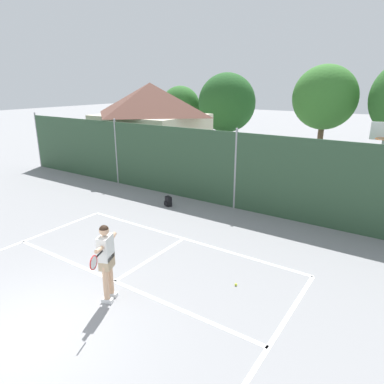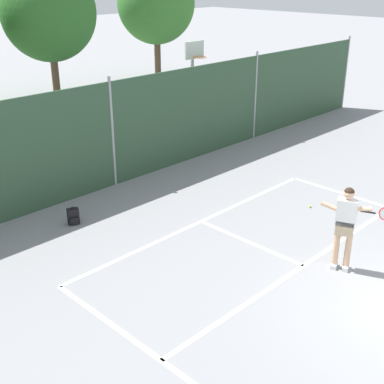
# 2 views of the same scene
# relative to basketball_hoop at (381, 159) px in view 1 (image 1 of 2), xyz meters

# --- Properties ---
(ground_plane) EXTENTS (120.00, 120.00, 0.00)m
(ground_plane) POSITION_rel_basketball_hoop_xyz_m (-4.77, -10.46, -2.31)
(ground_plane) COLOR gray
(court_markings) EXTENTS (8.30, 11.10, 0.01)m
(court_markings) POSITION_rel_basketball_hoop_xyz_m (-4.77, -9.81, -2.31)
(court_markings) COLOR white
(court_markings) RESTS_ON ground
(chainlink_fence) EXTENTS (26.09, 0.09, 3.18)m
(chainlink_fence) POSITION_rel_basketball_hoop_xyz_m (-4.77, -1.46, -0.79)
(chainlink_fence) COLOR #2D4C33
(chainlink_fence) RESTS_ON ground
(basketball_hoop) EXTENTS (0.90, 0.67, 3.55)m
(basketball_hoop) POSITION_rel_basketball_hoop_xyz_m (0.00, 0.00, 0.00)
(basketball_hoop) COLOR #9E9EA3
(basketball_hoop) RESTS_ON ground
(clubhouse_building) EXTENTS (5.88, 5.12, 4.82)m
(clubhouse_building) POSITION_rel_basketball_hoop_xyz_m (-11.97, 2.01, 0.19)
(clubhouse_building) COLOR beige
(clubhouse_building) RESTS_ON ground
(treeline_backdrop) EXTENTS (26.44, 4.12, 6.40)m
(treeline_backdrop) POSITION_rel_basketball_hoop_xyz_m (-2.78, 9.82, 1.48)
(treeline_backdrop) COLOR brown
(treeline_backdrop) RESTS_ON ground
(tennis_player) EXTENTS (0.69, 1.31, 1.85)m
(tennis_player) POSITION_rel_basketball_hoop_xyz_m (-4.31, -8.60, -1.20)
(tennis_player) COLOR silver
(tennis_player) RESTS_ON ground
(tennis_ball) EXTENTS (0.07, 0.07, 0.07)m
(tennis_ball) POSITION_rel_basketball_hoop_xyz_m (-2.14, -6.45, -2.28)
(tennis_ball) COLOR #CCE033
(tennis_ball) RESTS_ON ground
(backpack_black) EXTENTS (0.33, 0.32, 0.46)m
(backpack_black) POSITION_rel_basketball_hoop_xyz_m (-7.09, -2.78, -2.12)
(backpack_black) COLOR black
(backpack_black) RESTS_ON ground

